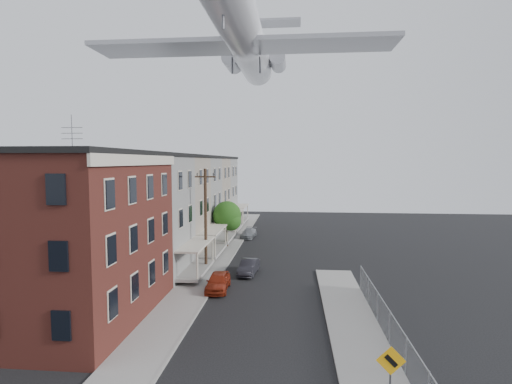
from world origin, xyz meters
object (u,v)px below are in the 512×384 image
street_tree (228,217)px  utility_pole (206,219)px  warning_sign (391,370)px  car_near (218,282)px  car_mid (249,267)px  car_far (249,233)px  airplane (246,41)px

street_tree → utility_pole: bearing=-91.9°
warning_sign → street_tree: 30.96m
warning_sign → car_near: 16.87m
car_near → utility_pole: bearing=110.3°
street_tree → car_near: bearing=-83.6°
warning_sign → utility_pole: 22.25m
car_mid → car_far: bearing=101.9°
street_tree → airplane: airplane is taller
car_mid → car_far: 16.24m
utility_pole → car_near: 6.66m
warning_sign → car_mid: 20.05m
warning_sign → airplane: size_ratio=0.09×
utility_pole → car_far: 16.35m
car_near → car_mid: (1.80, 4.50, -0.05)m
car_near → airplane: (1.13, 8.21, 19.92)m
warning_sign → airplane: airplane is taller
utility_pole → airplane: size_ratio=0.30×
warning_sign → street_tree: (-10.87, 28.95, 1.57)m
street_tree → car_near: 15.21m
warning_sign → car_near: size_ratio=0.71×
car_far → car_mid: bearing=-77.5°
street_tree → car_near: (1.67, -14.86, -2.78)m
warning_sign → car_far: (-9.20, 34.73, -1.31)m
street_tree → car_far: size_ratio=1.33×
utility_pole → car_near: (2.00, -4.94, -4.01)m
car_far → utility_pole: bearing=-91.1°
car_near → car_far: car_near is taller
car_near → airplane: bearing=80.4°
airplane → utility_pole: bearing=-133.7°
utility_pole → car_mid: 5.57m
car_far → street_tree: bearing=-100.0°
street_tree → car_near: street_tree is taller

